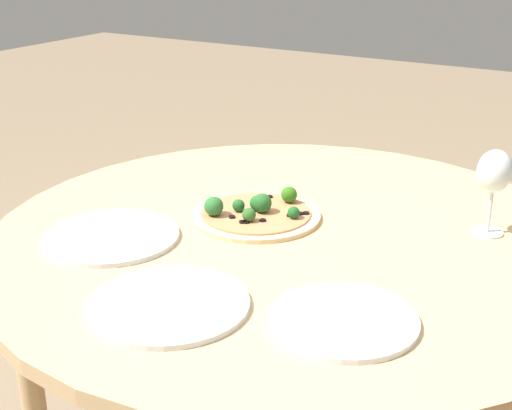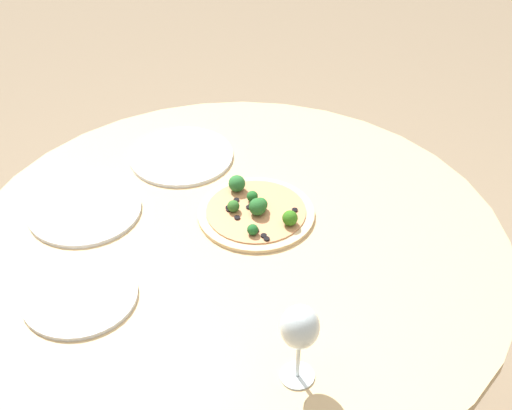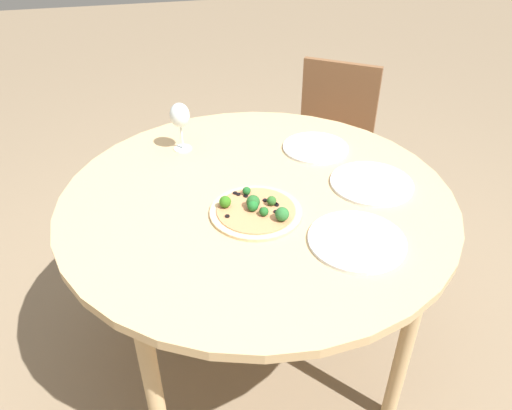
{
  "view_description": "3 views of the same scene",
  "coord_description": "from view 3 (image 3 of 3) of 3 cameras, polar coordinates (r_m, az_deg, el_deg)",
  "views": [
    {
      "loc": [
        -0.63,
        1.2,
        1.35
      ],
      "look_at": [
        0.1,
        -0.03,
        0.78
      ],
      "focal_mm": 50.0,
      "sensor_mm": 36.0,
      "label": 1
    },
    {
      "loc": [
        -1.19,
        -0.3,
        1.83
      ],
      "look_at": [
        0.1,
        -0.03,
        0.78
      ],
      "focal_mm": 50.0,
      "sensor_mm": 36.0,
      "label": 2
    },
    {
      "loc": [
        1.29,
        -0.29,
        1.64
      ],
      "look_at": [
        0.1,
        -0.03,
        0.78
      ],
      "focal_mm": 35.0,
      "sensor_mm": 36.0,
      "label": 3
    }
  ],
  "objects": [
    {
      "name": "pizza",
      "position": [
        1.5,
        0.04,
        -0.57
      ],
      "size": [
        0.28,
        0.28,
        0.06
      ],
      "color": "#DBBC89",
      "rests_on": "dining_table"
    },
    {
      "name": "ground_plane",
      "position": [
        2.1,
        0.09,
        -16.1
      ],
      "size": [
        12.0,
        12.0,
        0.0
      ],
      "primitive_type": "plane",
      "color": "#847056"
    },
    {
      "name": "dining_table",
      "position": [
        1.63,
        0.12,
        -0.71
      ],
      "size": [
        1.25,
        1.25,
        0.75
      ],
      "color": "tan",
      "rests_on": "ground_plane"
    },
    {
      "name": "plate_near",
      "position": [
        1.42,
        11.45,
        -4.0
      ],
      "size": [
        0.27,
        0.27,
        0.01
      ],
      "color": "silver",
      "rests_on": "dining_table"
    },
    {
      "name": "plate_far",
      "position": [
        1.68,
        13.06,
        2.44
      ],
      "size": [
        0.27,
        0.27,
        0.01
      ],
      "color": "silver",
      "rests_on": "dining_table"
    },
    {
      "name": "plate_side",
      "position": [
        1.86,
        6.82,
        6.51
      ],
      "size": [
        0.24,
        0.24,
        0.01
      ],
      "color": "silver",
      "rests_on": "dining_table"
    },
    {
      "name": "chair",
      "position": [
        2.53,
        8.41,
        7.09
      ],
      "size": [
        0.56,
        0.56,
        0.84
      ],
      "rotation": [
        0.0,
        0.0,
        0.96
      ],
      "color": "brown",
      "rests_on": "ground_plane"
    },
    {
      "name": "wine_glass",
      "position": [
        1.81,
        -8.7,
        9.96
      ],
      "size": [
        0.07,
        0.07,
        0.18
      ],
      "color": "silver",
      "rests_on": "dining_table"
    }
  ]
}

